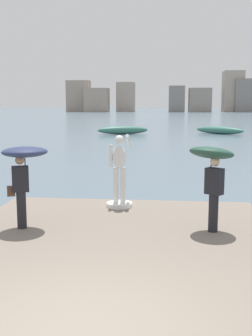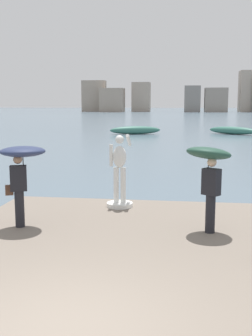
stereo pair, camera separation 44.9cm
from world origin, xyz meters
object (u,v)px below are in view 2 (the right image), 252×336
at_px(boat_far, 135,130).
at_px(onlooker_right, 209,164).
at_px(onlooker_left, 21,162).
at_px(statue_white_figure, 120,177).
at_px(boat_rightward, 233,131).

bearing_deg(boat_far, onlooker_right, -80.67).
distance_m(onlooker_left, onlooker_right, 4.35).
relative_size(onlooker_left, onlooker_right, 0.96).
bearing_deg(boat_far, statue_white_figure, -84.19).
height_order(onlooker_left, boat_rightward, onlooker_left).
xyz_separation_m(boat_far, boat_rightward, (10.09, 1.28, -0.02)).
distance_m(statue_white_figure, boat_rightward, 34.27).
bearing_deg(onlooker_right, statue_white_figure, 139.07).
height_order(statue_white_figure, onlooker_right, statue_white_figure).
relative_size(onlooker_left, boat_far, 0.36).
height_order(onlooker_right, boat_rightward, onlooker_right).
bearing_deg(boat_far, onlooker_left, -87.86).
relative_size(statue_white_figure, boat_far, 0.39).
relative_size(onlooker_right, boat_far, 0.38).
bearing_deg(onlooker_right, onlooker_left, -177.69).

